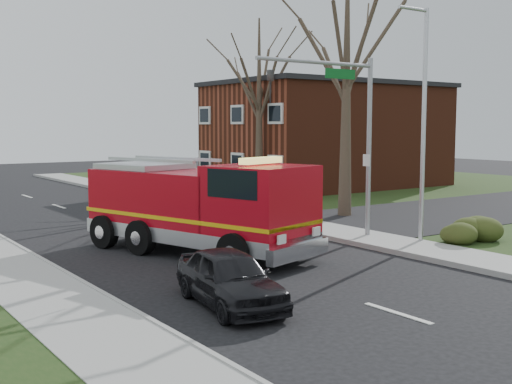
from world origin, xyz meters
TOP-DOWN VIEW (x-y plane):
  - ground at (0.00, 0.00)m, footprint 120.00×120.00m
  - sidewalk_right at (6.20, 0.00)m, footprint 2.40×80.00m
  - sidewalk_left at (-6.20, 0.00)m, footprint 2.40×80.00m
  - brick_building at (19.00, 18.00)m, footprint 15.40×10.40m
  - health_center_sign at (10.50, 12.50)m, footprint 0.12×2.00m
  - hedge_corner at (9.00, -1.00)m, footprint 2.80×2.00m
  - bare_tree_near at (9.50, 6.00)m, footprint 6.00×6.00m
  - bare_tree_far at (11.00, 15.00)m, footprint 5.25×5.25m
  - traffic_signal_mast at (5.21, 1.50)m, footprint 5.29×0.18m
  - streetlight_pole at (7.14, -0.50)m, footprint 1.48×0.16m
  - fire_engine at (-0.20, 2.65)m, footprint 5.06×8.72m
  - parked_car_maroon at (-2.80, -3.24)m, footprint 2.25×4.23m

SIDE VIEW (x-z plane):
  - ground at x=0.00m, z-range 0.00..0.00m
  - sidewalk_right at x=6.20m, z-range 0.00..0.15m
  - sidewalk_left at x=-6.20m, z-range 0.00..0.15m
  - hedge_corner at x=9.00m, z-range 0.13..1.03m
  - parked_car_maroon at x=-2.80m, z-range 0.00..1.37m
  - health_center_sign at x=10.50m, z-range 0.18..1.58m
  - fire_engine at x=-0.20m, z-range -0.16..3.17m
  - brick_building at x=19.00m, z-range 0.03..7.28m
  - streetlight_pole at x=7.14m, z-range 0.35..8.75m
  - traffic_signal_mast at x=5.21m, z-range 1.31..8.11m
  - bare_tree_far at x=11.00m, z-range 1.24..11.74m
  - bare_tree_near at x=9.50m, z-range 1.41..13.41m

